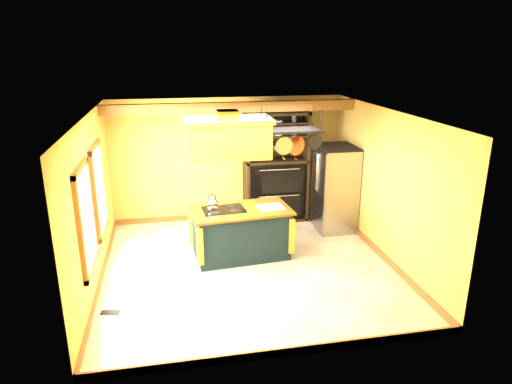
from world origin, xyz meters
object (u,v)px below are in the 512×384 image
object	(u,v)px
range_hood	(228,137)
pot_rack	(290,135)
kitchen_island	(241,232)
refrigerator	(335,190)
hutch	(275,179)

from	to	relation	value
range_hood	pot_rack	size ratio (longest dim) A/B	1.32
kitchen_island	pot_rack	xyz separation A→B (m)	(0.91, 0.00, 1.76)
kitchen_island	range_hood	distance (m)	1.80
kitchen_island	refrigerator	size ratio (longest dim) A/B	1.07
kitchen_island	refrigerator	bearing A→B (deg)	18.83
range_hood	refrigerator	world-z (taller)	range_hood
pot_rack	hutch	world-z (taller)	pot_rack
kitchen_island	range_hood	bearing A→B (deg)	174.99
range_hood	hutch	xyz separation A→B (m)	(1.26, 1.76, -1.33)
refrigerator	hutch	distance (m)	1.35
range_hood	hutch	size ratio (longest dim) A/B	0.61
range_hood	hutch	bearing A→B (deg)	54.28
kitchen_island	hutch	xyz separation A→B (m)	(1.07, 1.76, 0.45)
range_hood	refrigerator	distance (m)	2.90
kitchen_island	range_hood	world-z (taller)	range_hood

